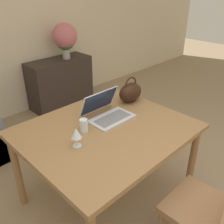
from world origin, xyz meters
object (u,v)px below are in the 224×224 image
Objects in this scene: handbag at (130,92)px; wine_glass at (76,134)px; laptop at (106,110)px; drinking_glass at (84,125)px; flower_vase at (65,38)px; chair at (213,210)px.

wine_glass is at bearing -164.28° from handbag.
wine_glass is (-0.44, -0.17, 0.04)m from laptop.
flower_vase is at bearing 58.18° from drinking_glass.
handbag reaches higher than chair.
laptop reaches higher than drinking_glass.
laptop is at bearing 88.01° from chair.
flower_vase is (0.86, 2.79, 0.56)m from chair.
chair is 3.35× the size of handbag.
drinking_glass is at bearing 104.25° from chair.
handbag is 1.77m from flower_vase.
wine_glass is at bearing -123.59° from flower_vase.
wine_glass reaches higher than chair.
wine_glass is (-0.16, -0.12, 0.05)m from drinking_glass.
wine_glass is 2.32m from flower_vase.
chair is 8.12× the size of drinking_glass.
drinking_glass is 0.67m from handbag.
wine_glass is (-0.42, 0.86, 0.37)m from chair.
handbag is (0.40, 1.09, 0.37)m from chair.
drinking_glass is at bearing -170.36° from handbag.
handbag is at bearing 9.64° from drinking_glass.
chair is at bearing -107.21° from flower_vase.
handbag is 0.49× the size of flower_vase.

